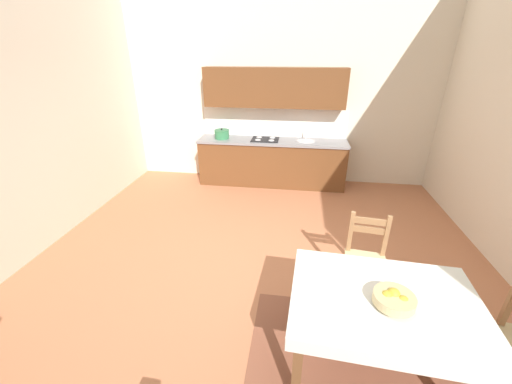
% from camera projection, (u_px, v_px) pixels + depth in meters
% --- Properties ---
extents(ground_plane, '(6.45, 6.83, 0.10)m').
position_uv_depth(ground_plane, '(257.00, 276.00, 3.74)').
color(ground_plane, '#B7704C').
extents(wall_back, '(6.45, 0.12, 4.01)m').
position_uv_depth(wall_back, '(280.00, 78.00, 5.73)').
color(wall_back, silver).
rests_on(wall_back, ground_plane).
extents(area_rug, '(2.10, 1.60, 0.01)m').
position_uv_depth(area_rug, '(373.00, 375.00, 2.54)').
color(area_rug, brown).
rests_on(area_rug, ground_plane).
extents(kitchen_cabinetry, '(2.86, 0.63, 2.20)m').
position_uv_depth(kitchen_cabinetry, '(272.00, 142.00, 5.92)').
color(kitchen_cabinetry, brown).
rests_on(kitchen_cabinetry, ground_plane).
extents(dining_table, '(1.48, 1.09, 0.75)m').
position_uv_depth(dining_table, '(383.00, 310.00, 2.36)').
color(dining_table, brown).
rests_on(dining_table, ground_plane).
extents(dining_chair_kitchen_side, '(0.47, 0.47, 0.93)m').
position_uv_depth(dining_chair_kitchen_side, '(365.00, 260.00, 3.22)').
color(dining_chair_kitchen_side, '#D1BC89').
rests_on(dining_chair_kitchen_side, ground_plane).
extents(fruit_bowl, '(0.30, 0.30, 0.12)m').
position_uv_depth(fruit_bowl, '(394.00, 299.00, 2.22)').
color(fruit_bowl, tan).
rests_on(fruit_bowl, dining_table).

